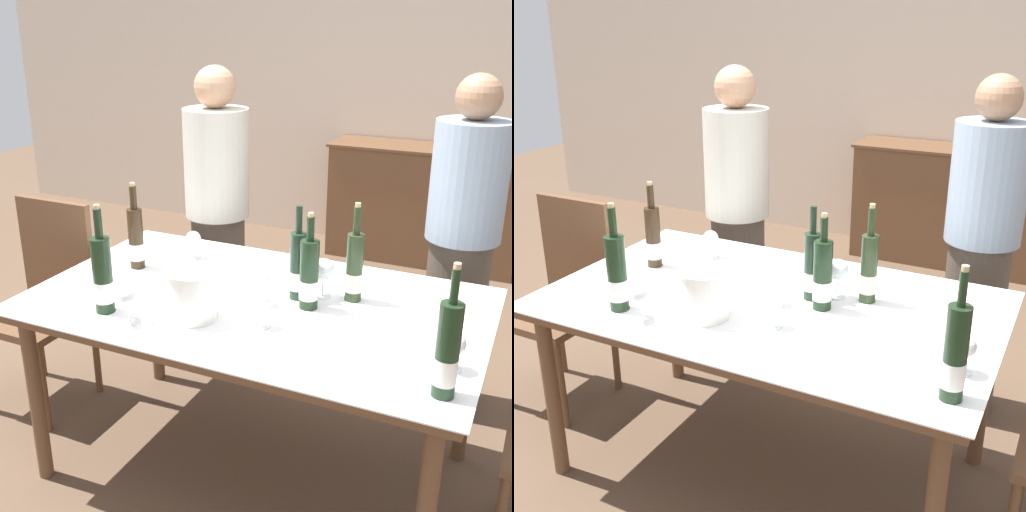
# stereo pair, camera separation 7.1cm
# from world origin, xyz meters

# --- Properties ---
(ground_plane) EXTENTS (12.00, 12.00, 0.00)m
(ground_plane) POSITION_xyz_m (0.00, 0.00, 0.00)
(ground_plane) COLOR brown
(back_wall) EXTENTS (8.00, 0.10, 2.80)m
(back_wall) POSITION_xyz_m (0.00, 3.06, 1.40)
(back_wall) COLOR beige
(back_wall) RESTS_ON ground_plane
(sideboard_cabinet) EXTENTS (1.44, 0.46, 0.88)m
(sideboard_cabinet) POSITION_xyz_m (0.10, 2.77, 0.44)
(sideboard_cabinet) COLOR brown
(sideboard_cabinet) RESTS_ON ground_plane
(dining_table) EXTENTS (1.72, 1.04, 0.78)m
(dining_table) POSITION_xyz_m (0.00, 0.00, 0.71)
(dining_table) COLOR brown
(dining_table) RESTS_ON ground_plane
(ice_bucket) EXTENTS (0.18, 0.18, 0.18)m
(ice_bucket) POSITION_xyz_m (-0.14, -0.24, 0.87)
(ice_bucket) COLOR white
(ice_bucket) RESTS_ON dining_table
(wine_bottle_0) EXTENTS (0.07, 0.07, 0.39)m
(wine_bottle_0) POSITION_xyz_m (0.33, 0.16, 0.91)
(wine_bottle_0) COLOR #28381E
(wine_bottle_0) RESTS_ON dining_table
(wine_bottle_1) EXTENTS (0.07, 0.07, 0.37)m
(wine_bottle_1) POSITION_xyz_m (0.20, 0.02, 0.90)
(wine_bottle_1) COLOR black
(wine_bottle_1) RESTS_ON dining_table
(wine_bottle_2) EXTENTS (0.07, 0.07, 0.41)m
(wine_bottle_2) POSITION_xyz_m (0.76, -0.36, 0.92)
(wine_bottle_2) COLOR black
(wine_bottle_2) RESTS_ON dining_table
(wine_bottle_3) EXTENTS (0.06, 0.06, 0.37)m
(wine_bottle_3) POSITION_xyz_m (0.14, 0.09, 0.91)
(wine_bottle_3) COLOR #1E3323
(wine_bottle_3) RESTS_ON dining_table
(wine_bottle_4) EXTENTS (0.07, 0.07, 0.38)m
(wine_bottle_4) POSITION_xyz_m (-0.61, 0.09, 0.91)
(wine_bottle_4) COLOR #332314
(wine_bottle_4) RESTS_ON dining_table
(wine_bottle_5) EXTENTS (0.07, 0.07, 0.41)m
(wine_bottle_5) POSITION_xyz_m (-0.46, -0.33, 0.92)
(wine_bottle_5) COLOR black
(wine_bottle_5) RESTS_ON dining_table
(wine_glass_0) EXTENTS (0.07, 0.07, 0.13)m
(wine_glass_0) POSITION_xyz_m (-0.45, 0.29, 0.86)
(wine_glass_0) COLOR white
(wine_glass_0) RESTS_ON dining_table
(wine_glass_1) EXTENTS (0.07, 0.07, 0.13)m
(wine_glass_1) POSITION_xyz_m (0.76, -0.20, 0.86)
(wine_glass_1) COLOR white
(wine_glass_1) RESTS_ON dining_table
(wine_glass_2) EXTENTS (0.08, 0.08, 0.15)m
(wine_glass_2) POSITION_xyz_m (-0.32, -0.37, 0.88)
(wine_glass_2) COLOR white
(wine_glass_2) RESTS_ON dining_table
(wine_glass_3) EXTENTS (0.07, 0.07, 0.13)m
(wine_glass_3) POSITION_xyz_m (0.04, -0.03, 0.87)
(wine_glass_3) COLOR white
(wine_glass_3) RESTS_ON dining_table
(wine_glass_4) EXTENTS (0.09, 0.09, 0.16)m
(wine_glass_4) POSITION_xyz_m (0.22, 0.14, 0.89)
(wine_glass_4) COLOR white
(wine_glass_4) RESTS_ON dining_table
(wine_glass_5) EXTENTS (0.07, 0.07, 0.13)m
(wine_glass_5) POSITION_xyz_m (0.11, -0.20, 0.87)
(wine_glass_5) COLOR white
(wine_glass_5) RESTS_ON dining_table
(chair_left_end) EXTENTS (0.42, 0.42, 0.98)m
(chair_left_end) POSITION_xyz_m (-1.16, 0.09, 0.56)
(chair_left_end) COLOR brown
(chair_left_end) RESTS_ON ground_plane
(person_host) EXTENTS (0.33, 0.33, 1.58)m
(person_host) POSITION_xyz_m (-0.59, 0.77, 0.79)
(person_host) COLOR #51473D
(person_host) RESTS_ON ground_plane
(person_guest_left) EXTENTS (0.33, 0.33, 1.58)m
(person_guest_left) POSITION_xyz_m (0.63, 0.84, 0.79)
(person_guest_left) COLOR #51473D
(person_guest_left) RESTS_ON ground_plane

